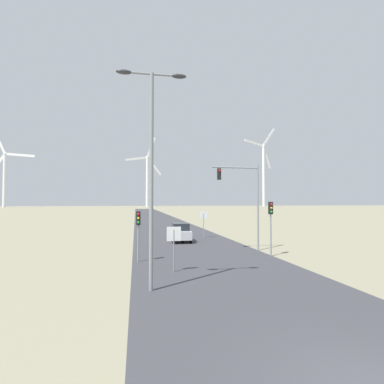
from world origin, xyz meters
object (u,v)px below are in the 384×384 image
(wind_turbine_left, at_px, (147,176))
(stop_sign_far, at_px, (204,219))
(stop_sign_near, at_px, (174,240))
(wind_turbine_center, at_px, (263,169))
(wind_turbine_far_left, at_px, (5,173))
(car_approaching, at_px, (180,232))
(traffic_light_post_near_left, at_px, (138,225))
(traffic_light_mast_overhead, at_px, (244,191))
(traffic_light_post_near_right, at_px, (271,216))
(streetlamp, at_px, (152,152))

(wind_turbine_left, bearing_deg, stop_sign_far, -90.52)
(stop_sign_near, bearing_deg, wind_turbine_center, 64.72)
(stop_sign_far, distance_m, wind_turbine_left, 222.90)
(wind_turbine_far_left, bearing_deg, car_approaching, -64.88)
(traffic_light_post_near_left, xyz_separation_m, wind_turbine_far_left, (-96.49, 224.25, 23.18))
(stop_sign_near, distance_m, wind_turbine_center, 254.83)
(traffic_light_post_near_left, bearing_deg, wind_turbine_left, 87.74)
(wind_turbine_left, bearing_deg, traffic_light_mast_overhead, -90.20)
(stop_sign_near, relative_size, wind_turbine_far_left, 0.04)
(car_approaching, distance_m, wind_turbine_left, 225.82)
(traffic_light_post_near_left, xyz_separation_m, wind_turbine_left, (9.22, 233.85, 23.46))
(traffic_light_post_near_left, height_order, traffic_light_post_near_right, traffic_light_post_near_right)
(stop_sign_far, relative_size, traffic_light_mast_overhead, 0.42)
(streetlamp, distance_m, traffic_light_mast_overhead, 12.45)
(wind_turbine_center, bearing_deg, traffic_light_post_near_left, -116.00)
(wind_turbine_far_left, bearing_deg, streetlamp, -67.21)
(streetlamp, relative_size, wind_turbine_center, 0.14)
(traffic_light_mast_overhead, xyz_separation_m, wind_turbine_center, (101.58, 222.55, 27.71))
(car_approaching, bearing_deg, wind_turbine_center, 63.91)
(car_approaching, height_order, wind_turbine_center, wind_turbine_center)
(car_approaching, distance_m, wind_turbine_center, 242.59)
(wind_turbine_far_left, height_order, wind_turbine_left, wind_turbine_far_left)
(traffic_light_post_near_right, height_order, traffic_light_mast_overhead, traffic_light_mast_overhead)
(stop_sign_far, bearing_deg, traffic_light_mast_overhead, -82.71)
(stop_sign_far, bearing_deg, car_approaching, -137.54)
(car_approaching, bearing_deg, traffic_light_post_near_right, -60.12)
(streetlamp, height_order, stop_sign_far, streetlamp)
(stop_sign_near, relative_size, car_approaching, 0.61)
(car_approaching, bearing_deg, traffic_light_mast_overhead, -57.26)
(streetlamp, xyz_separation_m, car_approaching, (3.69, 16.07, -5.25))
(traffic_light_post_near_left, bearing_deg, wind_turbine_center, 64.00)
(wind_turbine_center, bearing_deg, streetlamp, -115.25)
(car_approaching, relative_size, wind_turbine_left, 0.07)
(car_approaching, bearing_deg, traffic_light_post_near_left, -113.86)
(wind_turbine_left, distance_m, wind_turbine_center, 101.33)
(traffic_light_post_near_right, relative_size, car_approaching, 0.95)
(streetlamp, bearing_deg, car_approaching, 77.08)
(wind_turbine_left, bearing_deg, car_approaching, -91.28)
(traffic_light_mast_overhead, bearing_deg, stop_sign_far, 97.29)
(stop_sign_near, height_order, stop_sign_far, stop_sign_far)
(traffic_light_post_near_left, bearing_deg, wind_turbine_far_left, 113.28)
(traffic_light_mast_overhead, height_order, car_approaching, traffic_light_mast_overhead)
(traffic_light_post_near_left, relative_size, wind_turbine_left, 0.06)
(car_approaching, bearing_deg, wind_turbine_far_left, 115.12)
(wind_turbine_left, bearing_deg, stop_sign_near, -91.76)
(traffic_light_post_near_left, height_order, wind_turbine_left, wind_turbine_left)
(stop_sign_far, bearing_deg, stop_sign_near, -108.78)
(stop_sign_far, bearing_deg, wind_turbine_center, 64.27)
(stop_sign_far, height_order, traffic_light_mast_overhead, traffic_light_mast_overhead)
(streetlamp, relative_size, traffic_light_post_near_right, 2.50)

